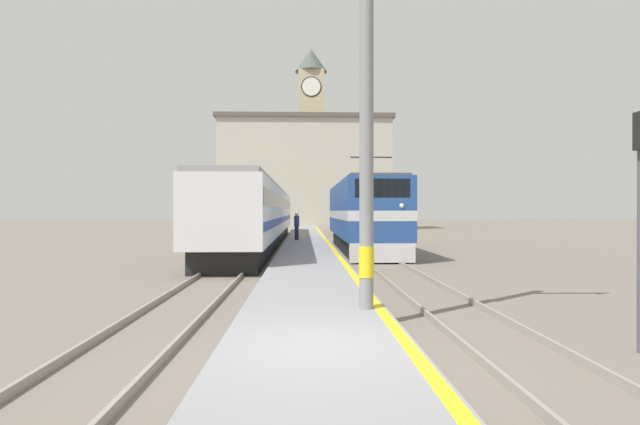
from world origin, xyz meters
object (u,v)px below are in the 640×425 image
(catenary_mast, at_px, (370,80))
(passenger_train, at_px, (262,214))
(locomotive_train, at_px, (362,215))
(clock_tower, at_px, (311,132))
(person_on_platform, at_px, (297,225))

(catenary_mast, bearing_deg, passenger_train, 99.76)
(locomotive_train, relative_size, clock_tower, 0.56)
(locomotive_train, bearing_deg, passenger_train, 138.38)
(locomotive_train, xyz_separation_m, person_on_platform, (-3.74, 4.58, -0.68))
(person_on_platform, xyz_separation_m, clock_tower, (1.54, 40.31, 12.38))
(clock_tower, bearing_deg, locomotive_train, -87.20)
(catenary_mast, distance_m, person_on_platform, 23.14)
(catenary_mast, relative_size, clock_tower, 0.34)
(catenary_mast, height_order, person_on_platform, catenary_mast)
(person_on_platform, bearing_deg, catenary_mast, -85.68)
(locomotive_train, xyz_separation_m, clock_tower, (-2.20, 44.89, 11.70))
(passenger_train, distance_m, person_on_platform, 2.58)
(person_on_platform, height_order, clock_tower, clock_tower)
(catenary_mast, bearing_deg, clock_tower, 90.16)
(catenary_mast, xyz_separation_m, clock_tower, (-0.18, 63.13, 8.94))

